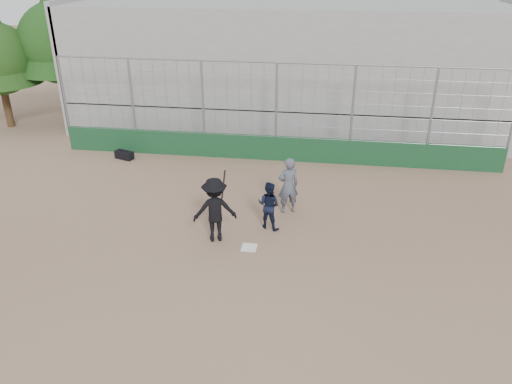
# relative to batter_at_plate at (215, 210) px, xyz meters

# --- Properties ---
(ground) EXTENTS (90.00, 90.00, 0.00)m
(ground) POSITION_rel_batter_at_plate_xyz_m (1.07, -0.35, -1.00)
(ground) COLOR brown
(ground) RESTS_ON ground
(home_plate) EXTENTS (0.44, 0.44, 0.02)m
(home_plate) POSITION_rel_batter_at_plate_xyz_m (1.07, -0.35, -0.99)
(home_plate) COLOR white
(home_plate) RESTS_ON ground
(backstop) EXTENTS (18.10, 0.25, 4.04)m
(backstop) POSITION_rel_batter_at_plate_xyz_m (1.07, 6.65, -0.04)
(backstop) COLOR #123A1F
(backstop) RESTS_ON ground
(bleachers) EXTENTS (20.25, 6.70, 6.98)m
(bleachers) POSITION_rel_batter_at_plate_xyz_m (1.07, 11.60, 1.92)
(bleachers) COLOR gray
(bleachers) RESTS_ON ground
(tree_left) EXTENTS (4.48, 4.48, 7.00)m
(tree_left) POSITION_rel_batter_at_plate_xyz_m (-9.93, 10.65, 3.39)
(tree_left) COLOR #3A2515
(tree_left) RESTS_ON ground
(batter_at_plate) EXTENTS (1.45, 1.09, 2.12)m
(batter_at_plate) POSITION_rel_batter_at_plate_xyz_m (0.00, 0.00, 0.00)
(batter_at_plate) COLOR black
(batter_at_plate) RESTS_ON ground
(catcher_crouched) EXTENTS (0.94, 0.85, 1.08)m
(catcher_crouched) POSITION_rel_batter_at_plate_xyz_m (1.48, 0.90, -0.46)
(catcher_crouched) COLOR black
(catcher_crouched) RESTS_ON ground
(umpire) EXTENTS (0.83, 0.70, 1.73)m
(umpire) POSITION_rel_batter_at_plate_xyz_m (1.98, 2.07, -0.14)
(umpire) COLOR #4B525F
(umpire) RESTS_ON ground
(equipment_bag) EXTENTS (0.85, 0.57, 0.38)m
(equipment_bag) POSITION_rel_batter_at_plate_xyz_m (-5.20, 5.81, -0.83)
(equipment_bag) COLOR black
(equipment_bag) RESTS_ON ground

